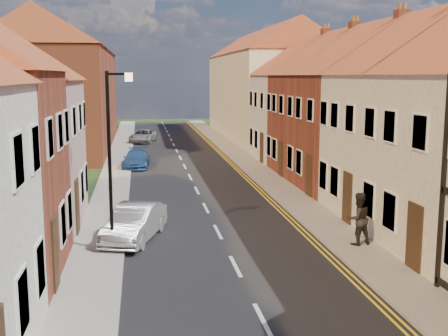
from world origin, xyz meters
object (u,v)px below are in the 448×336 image
object	(u,v)px
pedestrian_right	(358,219)
car_distant	(143,136)
car_far	(136,159)
car_mid	(135,223)
lamppost	(112,150)

from	to	relation	value
pedestrian_right	car_distant	bearing A→B (deg)	-88.30
car_far	car_mid	bearing A→B (deg)	-84.76
car_mid	pedestrian_right	xyz separation A→B (m)	(7.73, -2.05, 0.39)
lamppost	car_distant	xyz separation A→B (m)	(1.19, 32.17, -2.95)
car_distant	car_far	bearing A→B (deg)	-80.45
car_far	car_distant	xyz separation A→B (m)	(0.55, 14.07, 0.02)
car_mid	lamppost	bearing A→B (deg)	-97.33
car_distant	pedestrian_right	distance (m)	33.61
lamppost	car_distant	distance (m)	32.33
car_mid	car_far	world-z (taller)	car_mid
car_distant	pedestrian_right	xyz separation A→B (m)	(7.20, -32.83, 0.46)
car_mid	pedestrian_right	size ratio (longest dim) A/B	2.16
car_far	car_distant	size ratio (longest dim) A/B	0.93
car_mid	car_distant	size ratio (longest dim) A/B	0.94
car_far	pedestrian_right	world-z (taller)	pedestrian_right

